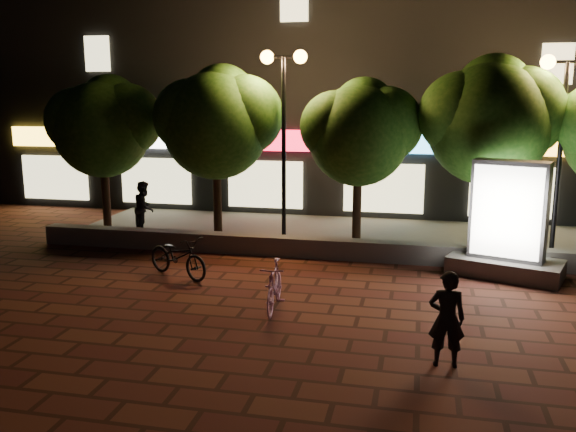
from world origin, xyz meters
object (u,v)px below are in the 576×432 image
(tree_far_left, at_px, (104,123))
(street_lamp_left, at_px, (284,98))
(ad_kiosk, at_px, (508,230))
(scooter_pink, at_px, (274,286))
(tree_mid, at_px, (361,129))
(street_lamp_right, at_px, (564,103))
(scooter_parked, at_px, (178,256))
(pedestrian, at_px, (144,208))
(rider, at_px, (447,319))
(tree_right, at_px, (491,116))
(tree_left, at_px, (218,119))

(tree_far_left, relative_size, street_lamp_left, 0.89)
(ad_kiosk, bearing_deg, scooter_pink, -144.55)
(tree_far_left, xyz_separation_m, street_lamp_left, (5.45, -0.26, 0.74))
(tree_mid, bearing_deg, scooter_pink, -101.09)
(street_lamp_right, height_order, scooter_parked, street_lamp_right)
(tree_far_left, distance_m, pedestrian, 2.75)
(tree_far_left, xyz_separation_m, tree_mid, (7.50, -0.00, -0.08))
(scooter_parked, bearing_deg, rider, -94.13)
(street_lamp_left, relative_size, scooter_pink, 3.24)
(tree_mid, xyz_separation_m, tree_right, (3.31, 0.00, 0.35))
(street_lamp_right, bearing_deg, tree_left, 178.32)
(tree_left, xyz_separation_m, street_lamp_left, (1.95, -0.26, 0.58))
(ad_kiosk, bearing_deg, tree_right, 97.81)
(tree_right, xyz_separation_m, pedestrian, (-9.54, -0.25, -2.70))
(tree_left, bearing_deg, scooter_pink, -61.72)
(street_lamp_right, bearing_deg, tree_far_left, 178.79)
(street_lamp_left, relative_size, scooter_parked, 2.80)
(street_lamp_left, height_order, street_lamp_right, street_lamp_left)
(street_lamp_left, xyz_separation_m, scooter_parked, (-1.68, -3.54, -3.54))
(tree_far_left, bearing_deg, pedestrian, -10.99)
(street_lamp_right, distance_m, rider, 8.20)
(scooter_parked, bearing_deg, ad_kiosk, -50.35)
(scooter_pink, height_order, rider, rider)
(ad_kiosk, bearing_deg, rider, -106.43)
(scooter_pink, bearing_deg, ad_kiosk, 30.84)
(tree_right, distance_m, street_lamp_left, 5.38)
(tree_mid, xyz_separation_m, scooter_pink, (-1.07, -5.44, -2.74))
(tree_far_left, height_order, street_lamp_right, street_lamp_right)
(tree_left, height_order, tree_right, tree_right)
(tree_left, height_order, ad_kiosk, tree_left)
(tree_left, height_order, tree_mid, tree_left)
(scooter_parked, bearing_deg, tree_mid, -17.74)
(tree_far_left, distance_m, scooter_pink, 8.88)
(tree_left, xyz_separation_m, ad_kiosk, (7.59, -2.12, -2.37))
(tree_left, bearing_deg, tree_far_left, -180.00)
(tree_left, bearing_deg, tree_mid, -0.00)
(tree_far_left, bearing_deg, ad_kiosk, -10.83)
(tree_mid, relative_size, scooter_parked, 2.43)
(tree_left, height_order, scooter_pink, tree_left)
(scooter_parked, bearing_deg, scooter_pink, -94.89)
(street_lamp_right, distance_m, pedestrian, 11.59)
(street_lamp_left, height_order, ad_kiosk, street_lamp_left)
(tree_right, bearing_deg, rider, -99.58)
(street_lamp_left, distance_m, scooter_pink, 6.36)
(pedestrian, bearing_deg, street_lamp_left, -98.96)
(ad_kiosk, bearing_deg, tree_left, 164.38)
(tree_left, xyz_separation_m, tree_mid, (4.00, -0.00, -0.23))
(tree_far_left, relative_size, pedestrian, 2.96)
(tree_right, distance_m, pedestrian, 9.92)
(tree_far_left, distance_m, tree_right, 10.81)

